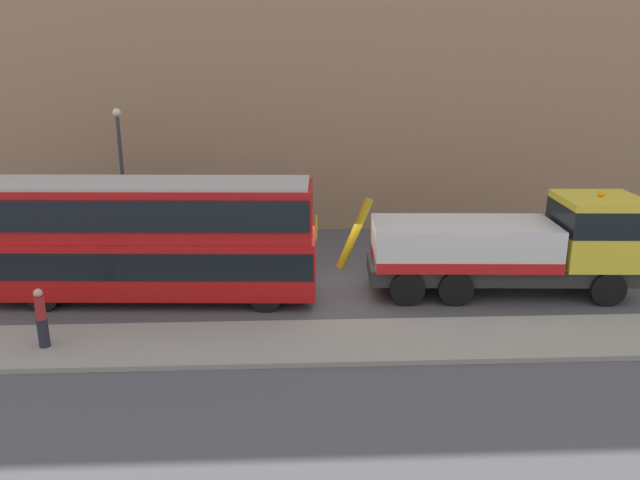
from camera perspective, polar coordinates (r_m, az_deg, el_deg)
ground_plane at (r=22.05m, az=1.96°, el=-4.66°), size 120.00×120.00×0.00m
near_kerb at (r=18.18m, az=3.00°, el=-9.20°), size 60.00×2.80×0.15m
building_facade at (r=29.28m, az=0.72°, el=16.70°), size 60.00×1.50×16.00m
recovery_tow_truck at (r=22.32m, az=17.37°, el=-0.39°), size 10.20×3.10×3.67m
double_decker_bus at (r=21.42m, az=-15.28°, el=0.40°), size 11.14×3.12×4.06m
pedestrian_onlooker at (r=18.97m, az=-24.07°, el=-6.57°), size 0.40×0.47×1.71m
street_lamp at (r=28.37m, az=-17.67°, el=6.62°), size 0.36×0.36×5.83m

